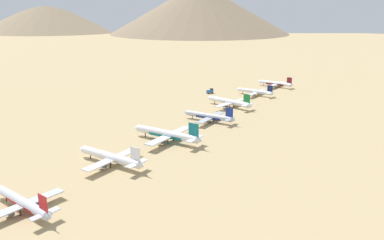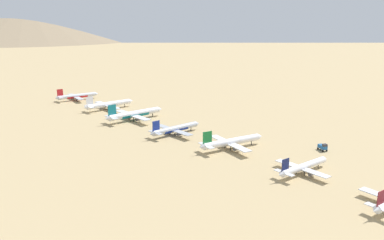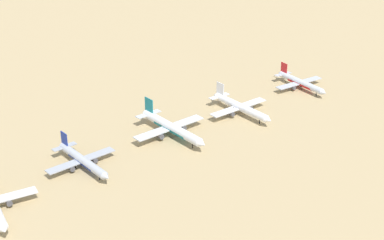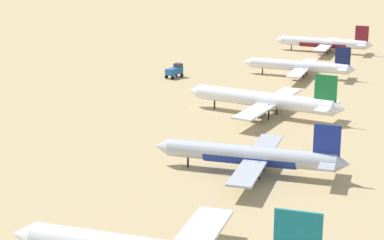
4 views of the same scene
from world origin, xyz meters
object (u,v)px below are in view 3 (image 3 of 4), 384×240
parked_jet_3 (82,160)px  parked_jet_4 (171,127)px  parked_jet_5 (240,107)px  parked_jet_6 (300,83)px

parked_jet_3 → parked_jet_4: size_ratio=0.83×
parked_jet_5 → parked_jet_6: (-3.29, 45.56, -0.36)m
parked_jet_4 → parked_jet_5: bearing=86.1°
parked_jet_5 → parked_jet_6: parked_jet_5 is taller
parked_jet_3 → parked_jet_5: (2.55, 80.82, 0.31)m
parked_jet_4 → parked_jet_5: parked_jet_4 is taller
parked_jet_3 → parked_jet_6: size_ratio=1.02×
parked_jet_3 → parked_jet_5: size_ratio=0.92×
parked_jet_5 → parked_jet_6: 45.68m
parked_jet_4 → parked_jet_5: size_ratio=1.10×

